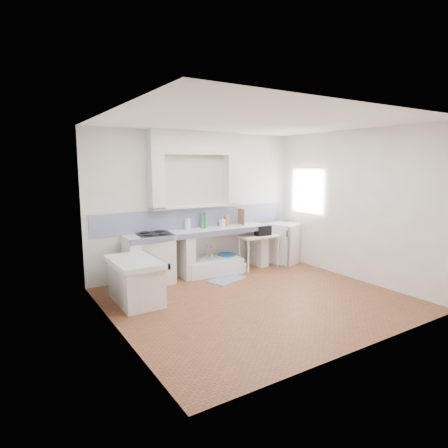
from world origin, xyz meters
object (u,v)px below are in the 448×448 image
stove (155,259)px  fridge (284,243)px  side_table (259,252)px  sink (212,267)px

stove → fridge: (2.97, -0.19, -0.00)m
stove → side_table: bearing=-0.5°
sink → fridge: 1.82m
side_table → sink: bearing=175.1°
side_table → stove: bearing=177.9°
sink → side_table: side_table is taller
stove → sink: 1.22m
fridge → sink: bearing=154.6°
stove → side_table: size_ratio=1.06×
side_table → fridge: size_ratio=0.95×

